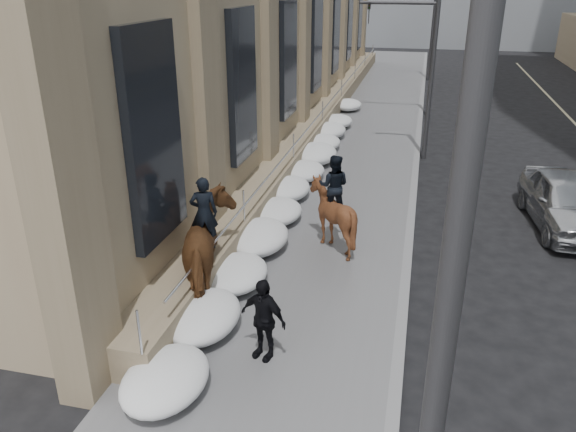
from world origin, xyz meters
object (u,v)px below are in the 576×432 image
object	(u,v)px
pedestrian	(263,319)
mounted_horse_left	(211,247)
car_silver	(566,201)
mounted_horse_right	(332,211)

from	to	relation	value
pedestrian	mounted_horse_left	bearing A→B (deg)	149.79
pedestrian	car_silver	xyz separation A→B (m)	(7.09, 8.39, -0.15)
pedestrian	mounted_horse_right	bearing A→B (deg)	103.02
mounted_horse_right	pedestrian	size ratio (longest dim) A/B	1.52
mounted_horse_left	car_silver	distance (m)	10.93
pedestrian	car_silver	distance (m)	10.99
mounted_horse_left	mounted_horse_right	bearing A→B (deg)	-145.82
mounted_horse_left	pedestrian	distance (m)	2.76
pedestrian	car_silver	world-z (taller)	pedestrian
car_silver	pedestrian	bearing A→B (deg)	-135.49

